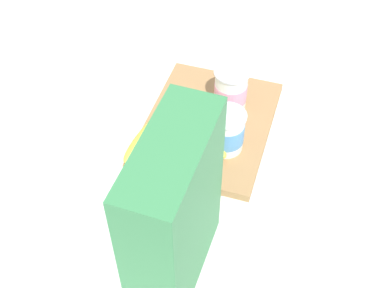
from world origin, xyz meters
name	(u,v)px	position (x,y,z in m)	size (l,w,h in m)	color
ground_plane	(208,128)	(0.00, 0.00, 0.00)	(2.40, 2.40, 0.00)	silver
cutting_board	(208,125)	(0.00, 0.00, 0.01)	(0.31, 0.24, 0.02)	#A37A4C
cereal_box	(174,215)	(0.32, 0.04, 0.15)	(0.21, 0.08, 0.29)	#38844C
yogurt_cup_front	(231,91)	(-0.05, 0.03, 0.07)	(0.07, 0.07, 0.10)	white
yogurt_cup_back	(227,131)	(0.05, 0.05, 0.06)	(0.07, 0.07, 0.08)	white
banana_bunch	(176,131)	(0.06, -0.05, 0.03)	(0.20, 0.20, 0.04)	yellow
spoon	(222,56)	(-0.22, -0.03, 0.01)	(0.11, 0.10, 0.01)	silver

